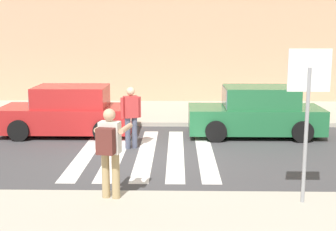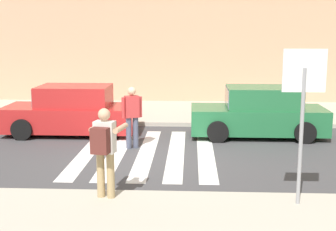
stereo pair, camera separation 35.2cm
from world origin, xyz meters
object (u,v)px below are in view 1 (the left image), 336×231
parked_car_red (69,112)px  parked_car_green (256,113)px  photographer_with_backpack (110,146)px  stop_sign (308,92)px  pedestrian_crossing (131,114)px

parked_car_red → parked_car_green: same height
photographer_with_backpack → parked_car_red: 6.32m
stop_sign → photographer_with_backpack: size_ratio=1.64×
photographer_with_backpack → parked_car_green: photographer_with_backpack is taller
pedestrian_crossing → parked_car_green: (3.74, 1.64, -0.25)m
pedestrian_crossing → parked_car_red: bearing=142.3°
stop_sign → photographer_with_backpack: bearing=178.2°
stop_sign → parked_car_green: bearing=88.8°
parked_car_green → pedestrian_crossing: bearing=-156.3°
photographer_with_backpack → parked_car_red: (-2.15, 5.93, -0.44)m
parked_car_green → parked_car_red: bearing=180.0°
stop_sign → pedestrian_crossing: 5.83m
parked_car_red → parked_car_green: size_ratio=1.00×
stop_sign → parked_car_red: (-5.74, 6.04, -1.48)m
photographer_with_backpack → parked_car_green: size_ratio=0.42×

